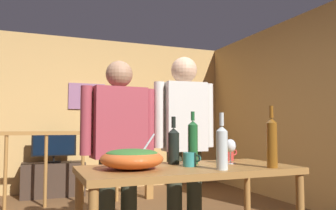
{
  "coord_description": "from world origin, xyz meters",
  "views": [
    {
      "loc": [
        -0.64,
        -2.83,
        1.03
      ],
      "look_at": [
        0.26,
        -0.55,
        1.19
      ],
      "focal_mm": 35.83,
      "sensor_mm": 36.0,
      "label": 1
    }
  ],
  "objects": [
    {
      "name": "serving_table",
      "position": [
        0.26,
        -0.89,
        0.69
      ],
      "size": [
        1.35,
        0.64,
        0.78
      ],
      "color": "#9E6B33",
      "rests_on": "ground_plane"
    },
    {
      "name": "person_standing_left",
      "position": [
        -0.02,
        -0.21,
        0.92
      ],
      "size": [
        0.61,
        0.25,
        1.56
      ],
      "rotation": [
        0.0,
        0.0,
        3.21
      ],
      "color": "#2D3323",
      "rests_on": "ground_plane"
    },
    {
      "name": "stair_railing",
      "position": [
        -0.27,
        1.82,
        0.63
      ],
      "size": [
        3.38,
        0.1,
        1.02
      ],
      "color": "#9E6B33",
      "rests_on": "ground_plane"
    },
    {
      "name": "mug_red",
      "position": [
        0.71,
        -0.64,
        0.83
      ],
      "size": [
        0.12,
        0.09,
        0.11
      ],
      "color": "#B7332D",
      "rests_on": "serving_table"
    },
    {
      "name": "wine_bottle_amber",
      "position": [
        0.72,
        -1.14,
        0.94
      ],
      "size": [
        0.07,
        0.07,
        0.38
      ],
      "color": "brown",
      "rests_on": "serving_table"
    },
    {
      "name": "person_standing_right",
      "position": [
        0.55,
        -0.21,
        0.96
      ],
      "size": [
        0.54,
        0.24,
        1.64
      ],
      "rotation": [
        0.0,
        0.0,
        3.07
      ],
      "color": "#2D3323",
      "rests_on": "ground_plane"
    },
    {
      "name": "mug_teal",
      "position": [
        0.28,
        -0.88,
        0.82
      ],
      "size": [
        0.12,
        0.09,
        0.09
      ],
      "color": "teal",
      "rests_on": "serving_table"
    },
    {
      "name": "back_wall",
      "position": [
        0.0,
        2.87,
        1.26
      ],
      "size": [
        5.26,
        0.1,
        2.51
      ],
      "primitive_type": "cube",
      "color": "tan",
      "rests_on": "ground_plane"
    },
    {
      "name": "wine_glass",
      "position": [
        0.61,
        -0.84,
        0.89
      ],
      "size": [
        0.08,
        0.08,
        0.17
      ],
      "color": "silver",
      "rests_on": "serving_table"
    },
    {
      "name": "wine_bottle_dark",
      "position": [
        0.24,
        -0.73,
        0.91
      ],
      "size": [
        0.08,
        0.08,
        0.32
      ],
      "color": "black",
      "rests_on": "serving_table"
    },
    {
      "name": "salad_bowl",
      "position": [
        -0.1,
        -0.89,
        0.85
      ],
      "size": [
        0.38,
        0.38,
        0.21
      ],
      "color": "#DB5B23",
      "rests_on": "serving_table"
    },
    {
      "name": "tv_console",
      "position": [
        -0.37,
        2.52,
        0.25
      ],
      "size": [
        0.9,
        0.4,
        0.5
      ],
      "primitive_type": "cube",
      "color": "#38281E",
      "rests_on": "ground_plane"
    },
    {
      "name": "flat_screen_tv",
      "position": [
        -0.37,
        2.49,
        0.77
      ],
      "size": [
        0.63,
        0.12,
        0.47
      ],
      "color": "black",
      "rests_on": "tv_console"
    },
    {
      "name": "wine_bottle_green",
      "position": [
        0.36,
        -0.76,
        0.93
      ],
      "size": [
        0.07,
        0.07,
        0.36
      ],
      "color": "#1E5628",
      "rests_on": "serving_table"
    },
    {
      "name": "framed_picture",
      "position": [
        0.15,
        2.81,
        1.54
      ],
      "size": [
        0.59,
        0.03,
        0.43
      ],
      "primitive_type": "cube",
      "color": "#8B5979"
    },
    {
      "name": "wine_bottle_clear",
      "position": [
        0.38,
        -1.11,
        0.91
      ],
      "size": [
        0.07,
        0.07,
        0.34
      ],
      "color": "silver",
      "rests_on": "serving_table"
    },
    {
      "name": "side_wall_right",
      "position": [
        2.63,
        0.86,
        1.26
      ],
      "size": [
        0.1,
        4.3,
        2.51
      ],
      "primitive_type": "cube",
      "color": "tan",
      "rests_on": "ground_plane"
    }
  ]
}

